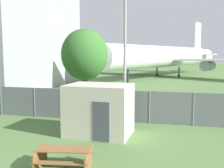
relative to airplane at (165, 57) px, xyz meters
name	(u,v)px	position (x,y,z in m)	size (l,w,h in m)	color
perimeter_fence	(70,104)	(-5.00, -33.54, -2.77)	(56.07, 0.07, 1.96)	slate
airplane	(165,57)	(0.00, 0.00, 0.00)	(33.56, 40.58, 11.37)	white
portable_cabin	(99,110)	(-2.27, -36.30, -2.44)	(3.37, 2.56, 2.62)	beige
picnic_bench_open_grass	(64,156)	(-2.40, -40.60, -3.27)	(2.18, 1.67, 0.76)	brown
tree_left_of_cabin	(85,55)	(-5.23, -29.89, 0.38)	(3.60, 3.60, 6.13)	brown
light_mast	(125,32)	(-1.24, -34.56, 1.68)	(0.44, 0.44, 9.06)	#99999E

